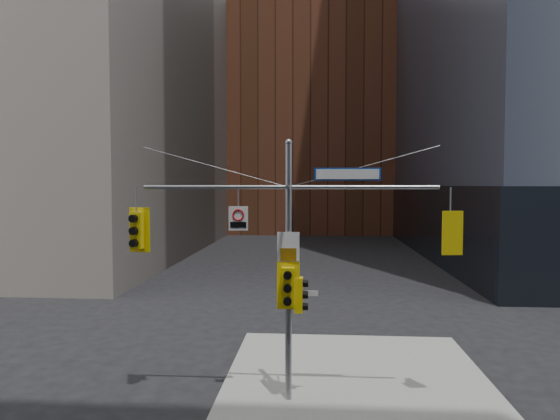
# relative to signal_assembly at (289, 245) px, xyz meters

# --- Properties ---
(sidewalk_corner) EXTENTS (8.00, 8.00, 0.15)m
(sidewalk_corner) POSITION_rel_signal_assembly_xyz_m (2.00, 2.01, -4.34)
(sidewalk_corner) COLOR gray
(sidewalk_corner) RESTS_ON ground
(brick_midrise) EXTENTS (26.00, 20.00, 28.00)m
(brick_midrise) POSITION_rel_signal_assembly_xyz_m (0.00, 56.01, 9.58)
(brick_midrise) COLOR brown
(brick_midrise) RESTS_ON ground
(signal_assembly) EXTENTS (8.00, 0.80, 7.30)m
(signal_assembly) POSITION_rel_signal_assembly_xyz_m (0.00, 0.00, 0.00)
(signal_assembly) COLOR gray
(signal_assembly) RESTS_ON ground
(traffic_light_west_arm) EXTENTS (0.60, 0.51, 1.26)m
(traffic_light_west_arm) POSITION_rel_signal_assembly_xyz_m (-4.23, 0.01, 0.38)
(traffic_light_west_arm) COLOR yellow
(traffic_light_west_arm) RESTS_ON ground
(traffic_light_east_arm) EXTENTS (0.56, 0.48, 1.16)m
(traffic_light_east_arm) POSITION_rel_signal_assembly_xyz_m (4.30, 0.00, 0.38)
(traffic_light_east_arm) COLOR yellow
(traffic_light_east_arm) RESTS_ON ground
(traffic_light_pole_side) EXTENTS (0.37, 0.32, 0.96)m
(traffic_light_pole_side) POSITION_rel_signal_assembly_xyz_m (0.32, 0.01, -1.36)
(traffic_light_pole_side) COLOR yellow
(traffic_light_pole_side) RESTS_ON ground
(traffic_light_pole_front) EXTENTS (0.62, 0.48, 1.29)m
(traffic_light_pole_front) POSITION_rel_signal_assembly_xyz_m (-0.00, -0.27, -1.08)
(traffic_light_pole_front) COLOR yellow
(traffic_light_pole_front) RESTS_ON ground
(street_sign_blade) EXTENTS (1.78, 0.06, 0.35)m
(street_sign_blade) POSITION_rel_signal_assembly_xyz_m (1.58, 0.00, 1.93)
(street_sign_blade) COLOR navy
(street_sign_blade) RESTS_ON ground
(regulatory_sign_arm) EXTENTS (0.53, 0.07, 0.66)m
(regulatory_sign_arm) POSITION_rel_signal_assembly_xyz_m (-1.38, -0.02, 0.75)
(regulatory_sign_arm) COLOR silver
(regulatory_sign_arm) RESTS_ON ground
(regulatory_sign_pole) EXTENTS (0.60, 0.05, 0.78)m
(regulatory_sign_pole) POSITION_rel_signal_assembly_xyz_m (0.00, -0.11, -0.04)
(regulatory_sign_pole) COLOR silver
(regulatory_sign_pole) RESTS_ON ground
(street_blade_ew) EXTENTS (0.71, 0.04, 0.14)m
(street_blade_ew) POSITION_rel_signal_assembly_xyz_m (0.45, 0.01, -1.31)
(street_blade_ew) COLOR silver
(street_blade_ew) RESTS_ON ground
(street_blade_ns) EXTENTS (0.14, 0.81, 0.16)m
(street_blade_ns) POSITION_rel_signal_assembly_xyz_m (0.00, 0.46, -1.64)
(street_blade_ns) COLOR #145926
(street_blade_ns) RESTS_ON ground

